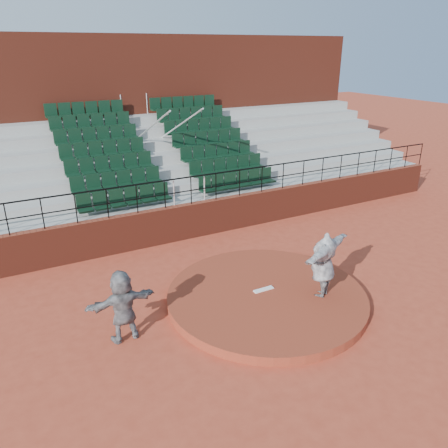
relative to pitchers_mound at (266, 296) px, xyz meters
The scene contains 9 objects.
ground 0.12m from the pitchers_mound, ahead, with size 90.00×90.00×0.00m, color #AD3F27.
pitchers_mound is the anchor object (origin of this frame).
pitching_rubber 0.21m from the pitchers_mound, 90.00° to the left, with size 0.60×0.15×0.03m, color white.
boundary_wall 5.03m from the pitchers_mound, 90.00° to the left, with size 24.00×0.30×1.30m, color maroon.
wall_railing 5.35m from the pitchers_mound, 90.00° to the left, with size 24.04×0.05×1.03m.
seating_deck 8.75m from the pitchers_mound, 90.00° to the left, with size 24.00×5.97×4.63m.
press_box_facade 13.06m from the pitchers_mound, 90.00° to the left, with size 24.00×3.00×7.10m, color maroon.
pitcher 1.81m from the pitchers_mound, 32.94° to the right, with size 2.28×0.62×1.86m, color black.
fielder 4.03m from the pitchers_mound, behind, with size 1.69×0.54×1.82m, color black.
Camera 1 is at (-5.97, -8.68, 6.56)m, focal length 35.00 mm.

